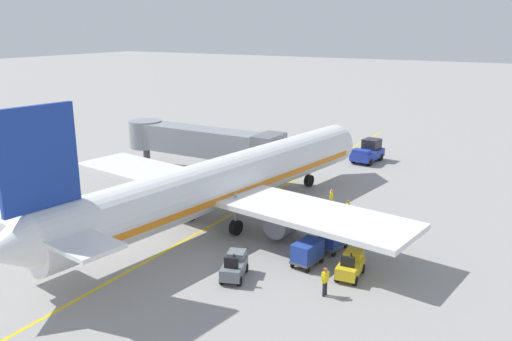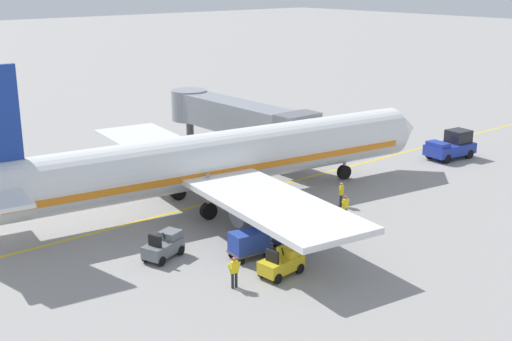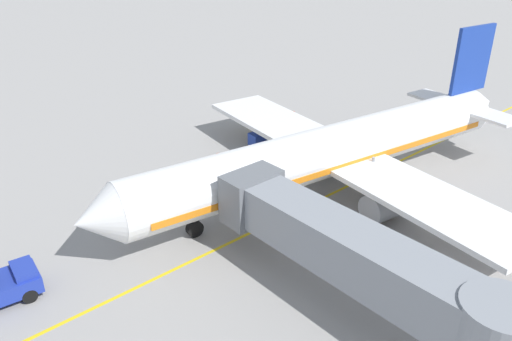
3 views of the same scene
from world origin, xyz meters
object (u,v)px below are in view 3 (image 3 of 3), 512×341
(parked_airliner, at_px, (334,151))
(baggage_tug_trailing, at_px, (341,135))
(baggage_cart_front, at_px, (261,139))
(baggage_tug_lead, at_px, (268,126))
(baggage_cart_second_in_train, at_px, (289,133))
(ground_crew_loader, at_px, (215,177))
(ground_crew_wing_walker, at_px, (293,118))
(ground_crew_marshaller, at_px, (218,161))
(jet_bridge, at_px, (354,254))

(parked_airliner, xyz_separation_m, baggage_tug_trailing, (5.53, -7.66, -2.47))
(baggage_tug_trailing, distance_m, baggage_cart_front, 7.49)
(baggage_tug_lead, relative_size, baggage_cart_front, 0.88)
(baggage_tug_lead, distance_m, baggage_cart_second_in_train, 2.89)
(baggage_tug_trailing, relative_size, ground_crew_loader, 1.63)
(parked_airliner, relative_size, baggage_tug_lead, 14.34)
(parked_airliner, relative_size, ground_crew_wing_walker, 22.08)
(baggage_tug_lead, distance_m, ground_crew_wing_walker, 2.96)
(parked_airliner, distance_m, baggage_tug_trailing, 9.77)
(ground_crew_marshaller, bearing_deg, baggage_cart_second_in_train, -85.89)
(ground_crew_wing_walker, distance_m, ground_crew_loader, 14.42)
(jet_bridge, height_order, ground_crew_wing_walker, jet_bridge)
(parked_airliner, bearing_deg, jet_bridge, 135.14)
(baggage_tug_trailing, xyz_separation_m, ground_crew_loader, (0.32, 14.13, 0.24))
(baggage_tug_trailing, xyz_separation_m, ground_crew_wing_walker, (5.53, 0.69, 0.24))
(baggage_tug_trailing, distance_m, ground_crew_wing_walker, 5.58)
(jet_bridge, bearing_deg, baggage_cart_second_in_train, -36.50)
(ground_crew_loader, bearing_deg, ground_crew_marshaller, -41.46)
(parked_airliner, distance_m, ground_crew_wing_walker, 13.27)
(baggage_tug_lead, bearing_deg, baggage_cart_second_in_train, 178.59)
(parked_airliner, distance_m, baggage_cart_front, 9.43)
(baggage_cart_second_in_train, distance_m, ground_crew_marshaller, 8.60)
(parked_airliner, relative_size, jet_bridge, 2.12)
(baggage_cart_second_in_train, relative_size, ground_crew_wing_walker, 1.75)
(baggage_cart_front, xyz_separation_m, ground_crew_marshaller, (-1.13, 5.68, 0.00))
(baggage_cart_second_in_train, bearing_deg, jet_bridge, 143.50)
(baggage_cart_second_in_train, bearing_deg, ground_crew_wing_walker, -50.45)
(baggage_tug_lead, bearing_deg, baggage_cart_front, 128.57)
(baggage_tug_lead, bearing_deg, jet_bridge, 147.35)
(baggage_tug_lead, xyz_separation_m, baggage_cart_second_in_train, (-2.88, 0.07, 0.24))
(baggage_cart_front, distance_m, baggage_cart_second_in_train, 2.95)
(baggage_cart_front, bearing_deg, ground_crew_wing_walker, -71.60)
(baggage_cart_front, xyz_separation_m, ground_crew_wing_walker, (1.96, -5.89, 0.00))
(parked_airliner, distance_m, baggage_tug_lead, 12.42)
(parked_airliner, relative_size, ground_crew_loader, 22.08)
(baggage_tug_lead, height_order, ground_crew_loader, ground_crew_loader)
(parked_airliner, height_order, ground_crew_loader, parked_airliner)
(baggage_cart_second_in_train, relative_size, ground_crew_marshaller, 1.75)
(baggage_cart_second_in_train, relative_size, ground_crew_loader, 1.75)
(ground_crew_wing_walker, relative_size, ground_crew_marshaller, 1.00)
(baggage_cart_second_in_train, distance_m, ground_crew_loader, 10.81)
(baggage_tug_lead, height_order, baggage_cart_second_in_train, baggage_tug_lead)
(jet_bridge, distance_m, ground_crew_wing_walker, 26.18)
(baggage_tug_trailing, relative_size, baggage_cart_second_in_train, 0.93)
(baggage_tug_lead, height_order, baggage_cart_front, baggage_tug_lead)
(baggage_cart_front, bearing_deg, baggage_tug_lead, -51.43)
(ground_crew_wing_walker, bearing_deg, ground_crew_marshaller, 104.93)
(ground_crew_wing_walker, height_order, ground_crew_marshaller, same)
(jet_bridge, xyz_separation_m, baggage_cart_second_in_train, (17.91, -13.25, -2.51))
(jet_bridge, xyz_separation_m, ground_crew_wing_walker, (20.38, -16.24, -2.51))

